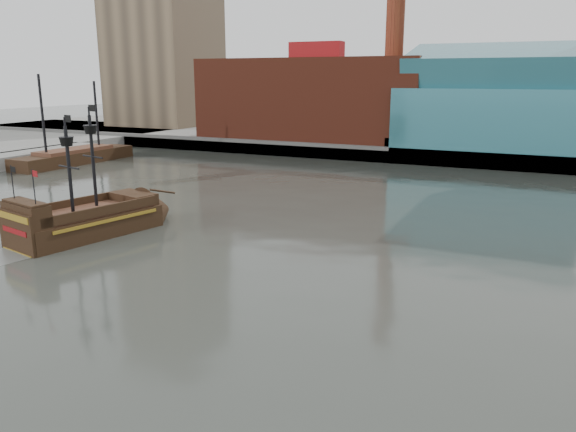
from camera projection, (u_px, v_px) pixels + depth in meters
The scene contains 6 objects.
ground at pixel (201, 302), 35.22m from camera, with size 400.00×400.00×0.00m, color #2C302A.
promenade_far at pixel (451, 140), 115.80m from camera, with size 220.00×60.00×2.00m, color slate.
seawall at pixel (420, 157), 89.81m from camera, with size 220.00×1.00×2.60m, color #4C4C49.
skyline at pixel (482, 15), 101.44m from camera, with size 149.00×45.00×62.00m.
pirate_ship at pixel (85, 224), 49.69m from camera, with size 8.28×17.00×12.22m.
docked_vessel at pixel (75, 158), 91.15m from camera, with size 5.49×21.92×14.82m.
Camera 1 is at (18.90, -27.44, 13.76)m, focal length 35.00 mm.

